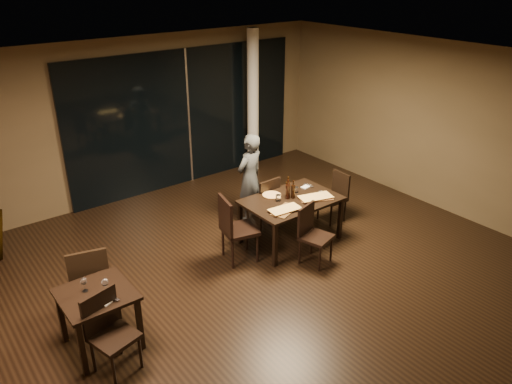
{
  "coord_description": "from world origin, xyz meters",
  "views": [
    {
      "loc": [
        -3.79,
        -4.51,
        4.19
      ],
      "look_at": [
        0.32,
        0.84,
        1.05
      ],
      "focal_mm": 35.0,
      "sensor_mm": 36.0,
      "label": 1
    }
  ],
  "objects_px": {
    "side_table": "(97,302)",
    "chair_main_far": "(265,200)",
    "chair_main_left": "(234,226)",
    "diner": "(250,178)",
    "bottle_b": "(293,189)",
    "chair_side_near": "(108,328)",
    "bottle_a": "(288,189)",
    "chair_side_far": "(89,278)",
    "chair_main_near": "(312,231)",
    "main_table": "(291,203)",
    "bottle_c": "(288,187)",
    "chair_main_right": "(336,194)"
  },
  "relations": [
    {
      "from": "side_table",
      "to": "chair_main_far",
      "type": "bearing_deg",
      "value": 17.94
    },
    {
      "from": "chair_main_left",
      "to": "diner",
      "type": "distance_m",
      "value": 1.4
    },
    {
      "from": "side_table",
      "to": "bottle_b",
      "type": "xyz_separation_m",
      "value": [
        3.45,
        0.52,
        0.28
      ]
    },
    {
      "from": "chair_main_far",
      "to": "bottle_b",
      "type": "distance_m",
      "value": 0.69
    },
    {
      "from": "chair_side_near",
      "to": "bottle_a",
      "type": "distance_m",
      "value": 3.57
    },
    {
      "from": "side_table",
      "to": "chair_side_far",
      "type": "distance_m",
      "value": 0.6
    },
    {
      "from": "chair_main_near",
      "to": "main_table",
      "type": "bearing_deg",
      "value": 60.23
    },
    {
      "from": "chair_main_left",
      "to": "bottle_b",
      "type": "distance_m",
      "value": 1.17
    },
    {
      "from": "chair_main_far",
      "to": "chair_main_near",
      "type": "xyz_separation_m",
      "value": [
        -0.1,
        -1.23,
        -0.01
      ]
    },
    {
      "from": "bottle_c",
      "to": "chair_main_left",
      "type": "bearing_deg",
      "value": -177.7
    },
    {
      "from": "bottle_a",
      "to": "bottle_b",
      "type": "relative_size",
      "value": 1.07
    },
    {
      "from": "chair_main_right",
      "to": "bottle_c",
      "type": "height_order",
      "value": "bottle_c"
    },
    {
      "from": "chair_side_far",
      "to": "chair_side_near",
      "type": "relative_size",
      "value": 1.08
    },
    {
      "from": "chair_main_far",
      "to": "bottle_a",
      "type": "relative_size",
      "value": 2.91
    },
    {
      "from": "chair_main_near",
      "to": "chair_main_right",
      "type": "height_order",
      "value": "chair_main_near"
    },
    {
      "from": "bottle_a",
      "to": "main_table",
      "type": "bearing_deg",
      "value": -63.4
    },
    {
      "from": "chair_side_near",
      "to": "bottle_b",
      "type": "height_order",
      "value": "bottle_b"
    },
    {
      "from": "main_table",
      "to": "chair_main_right",
      "type": "relative_size",
      "value": 1.72
    },
    {
      "from": "main_table",
      "to": "chair_main_near",
      "type": "bearing_deg",
      "value": -103.54
    },
    {
      "from": "chair_main_far",
      "to": "chair_main_right",
      "type": "height_order",
      "value": "chair_main_far"
    },
    {
      "from": "bottle_c",
      "to": "side_table",
      "type": "bearing_deg",
      "value": -169.85
    },
    {
      "from": "chair_main_far",
      "to": "bottle_b",
      "type": "xyz_separation_m",
      "value": [
        0.11,
        -0.56,
        0.38
      ]
    },
    {
      "from": "side_table",
      "to": "bottle_c",
      "type": "height_order",
      "value": "bottle_c"
    },
    {
      "from": "main_table",
      "to": "chair_side_near",
      "type": "height_order",
      "value": "chair_side_near"
    },
    {
      "from": "bottle_b",
      "to": "bottle_c",
      "type": "bearing_deg",
      "value": 106.69
    },
    {
      "from": "chair_main_left",
      "to": "bottle_b",
      "type": "xyz_separation_m",
      "value": [
        1.13,
        -0.05,
        0.31
      ]
    },
    {
      "from": "bottle_b",
      "to": "bottle_c",
      "type": "xyz_separation_m",
      "value": [
        -0.03,
        0.09,
        0.02
      ]
    },
    {
      "from": "bottle_b",
      "to": "chair_side_far",
      "type": "bearing_deg",
      "value": 178.78
    },
    {
      "from": "chair_main_far",
      "to": "chair_side_near",
      "type": "bearing_deg",
      "value": 21.52
    },
    {
      "from": "chair_main_right",
      "to": "bottle_a",
      "type": "relative_size",
      "value": 2.71
    },
    {
      "from": "diner",
      "to": "bottle_b",
      "type": "xyz_separation_m",
      "value": [
        0.12,
        -1.0,
        0.11
      ]
    },
    {
      "from": "side_table",
      "to": "chair_side_near",
      "type": "xyz_separation_m",
      "value": [
        -0.04,
        -0.41,
        -0.09
      ]
    },
    {
      "from": "chair_side_far",
      "to": "chair_side_near",
      "type": "xyz_separation_m",
      "value": [
        -0.17,
        -1.0,
        -0.04
      ]
    },
    {
      "from": "diner",
      "to": "bottle_a",
      "type": "bearing_deg",
      "value": 78.23
    },
    {
      "from": "chair_main_near",
      "to": "bottle_c",
      "type": "height_order",
      "value": "bottle_c"
    },
    {
      "from": "chair_main_left",
      "to": "diner",
      "type": "xyz_separation_m",
      "value": [
        1.01,
        0.95,
        0.2
      ]
    },
    {
      "from": "chair_side_far",
      "to": "chair_side_near",
      "type": "distance_m",
      "value": 1.01
    },
    {
      "from": "chair_side_far",
      "to": "chair_main_far",
      "type": "bearing_deg",
      "value": -156.48
    },
    {
      "from": "main_table",
      "to": "chair_main_left",
      "type": "distance_m",
      "value": 1.08
    },
    {
      "from": "side_table",
      "to": "chair_main_near",
      "type": "xyz_separation_m",
      "value": [
        3.24,
        -0.15,
        -0.11
      ]
    },
    {
      "from": "chair_side_far",
      "to": "diner",
      "type": "xyz_separation_m",
      "value": [
        3.21,
        0.92,
        0.21
      ]
    },
    {
      "from": "chair_main_far",
      "to": "chair_main_right",
      "type": "distance_m",
      "value": 1.28
    },
    {
      "from": "main_table",
      "to": "side_table",
      "type": "xyz_separation_m",
      "value": [
        -3.4,
        -0.5,
        -0.05
      ]
    },
    {
      "from": "side_table",
      "to": "diner",
      "type": "distance_m",
      "value": 3.67
    },
    {
      "from": "main_table",
      "to": "chair_main_far",
      "type": "distance_m",
      "value": 0.6
    },
    {
      "from": "chair_main_near",
      "to": "bottle_a",
      "type": "relative_size",
      "value": 2.85
    },
    {
      "from": "chair_side_near",
      "to": "bottle_b",
      "type": "relative_size",
      "value": 3.18
    },
    {
      "from": "main_table",
      "to": "bottle_a",
      "type": "xyz_separation_m",
      "value": [
        -0.03,
        0.06,
        0.24
      ]
    },
    {
      "from": "side_table",
      "to": "bottle_a",
      "type": "height_order",
      "value": "bottle_a"
    },
    {
      "from": "chair_main_left",
      "to": "bottle_a",
      "type": "distance_m",
      "value": 1.09
    }
  ]
}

